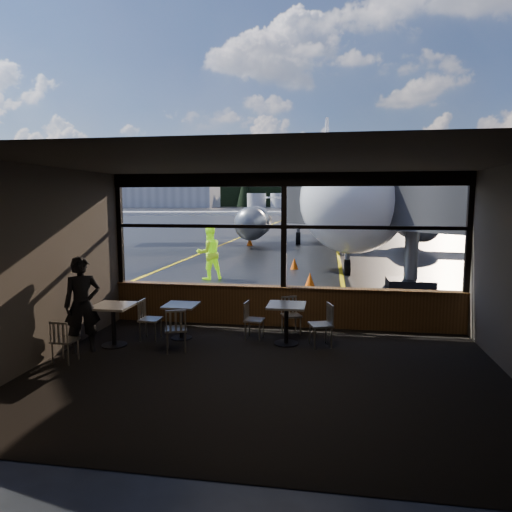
% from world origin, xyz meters
% --- Properties ---
extents(ground_plane, '(520.00, 520.00, 0.00)m').
position_xyz_m(ground_plane, '(0.00, 120.00, 0.00)').
color(ground_plane, black).
rests_on(ground_plane, ground).
extents(carpet_floor, '(8.00, 6.00, 0.01)m').
position_xyz_m(carpet_floor, '(0.00, -3.00, 0.01)').
color(carpet_floor, black).
rests_on(carpet_floor, ground).
extents(ceiling, '(8.00, 6.00, 0.04)m').
position_xyz_m(ceiling, '(0.00, -3.00, 3.50)').
color(ceiling, '#38332D').
rests_on(ceiling, ground).
extents(wall_left, '(0.04, 6.00, 3.50)m').
position_xyz_m(wall_left, '(-4.00, -3.00, 1.75)').
color(wall_left, '#463F38').
rests_on(wall_left, ground).
extents(wall_back, '(8.00, 0.04, 3.50)m').
position_xyz_m(wall_back, '(0.00, -6.00, 1.75)').
color(wall_back, '#463F38').
rests_on(wall_back, ground).
extents(window_sill, '(8.00, 0.28, 0.90)m').
position_xyz_m(window_sill, '(0.00, 0.00, 0.45)').
color(window_sill, '#4E3017').
rests_on(window_sill, ground).
extents(window_header, '(8.00, 0.18, 0.30)m').
position_xyz_m(window_header, '(0.00, 0.00, 3.35)').
color(window_header, black).
rests_on(window_header, ground).
extents(mullion_left, '(0.12, 0.12, 2.60)m').
position_xyz_m(mullion_left, '(-3.95, 0.00, 2.20)').
color(mullion_left, black).
rests_on(mullion_left, ground).
extents(mullion_centre, '(0.12, 0.12, 2.60)m').
position_xyz_m(mullion_centre, '(0.00, 0.00, 2.20)').
color(mullion_centre, black).
rests_on(mullion_centre, ground).
extents(mullion_right, '(0.12, 0.12, 2.60)m').
position_xyz_m(mullion_right, '(3.95, 0.00, 2.20)').
color(mullion_right, black).
rests_on(mullion_right, ground).
extents(window_transom, '(8.00, 0.10, 0.08)m').
position_xyz_m(window_transom, '(0.00, 0.00, 2.30)').
color(window_transom, black).
rests_on(window_transom, ground).
extents(airliner, '(30.59, 36.14, 10.66)m').
position_xyz_m(airliner, '(1.21, 19.38, 5.33)').
color(airliner, white).
rests_on(airliner, ground_plane).
extents(jet_bridge, '(8.98, 10.97, 4.79)m').
position_xyz_m(jet_bridge, '(3.60, 5.50, 2.39)').
color(jet_bridge, '#27272A').
rests_on(jet_bridge, ground_plane).
extents(cafe_table_near, '(0.75, 0.75, 0.82)m').
position_xyz_m(cafe_table_near, '(0.20, -1.35, 0.41)').
color(cafe_table_near, gray).
rests_on(cafe_table_near, carpet_floor).
extents(cafe_table_mid, '(0.67, 0.67, 0.74)m').
position_xyz_m(cafe_table_mid, '(-2.02, -1.32, 0.37)').
color(cafe_table_mid, '#A8A39A').
rests_on(cafe_table_mid, carpet_floor).
extents(cafe_table_left, '(0.76, 0.76, 0.84)m').
position_xyz_m(cafe_table_left, '(-3.19, -2.00, 0.42)').
color(cafe_table_left, '#9D9990').
rests_on(cafe_table_left, carpet_floor).
extents(chair_near_e, '(0.61, 0.61, 0.88)m').
position_xyz_m(chair_near_e, '(0.88, -1.39, 0.44)').
color(chair_near_e, '#B1ABA0').
rests_on(chair_near_e, carpet_floor).
extents(chair_near_w, '(0.48, 0.48, 0.79)m').
position_xyz_m(chair_near_w, '(-0.50, -1.08, 0.40)').
color(chair_near_w, beige).
rests_on(chair_near_w, carpet_floor).
extents(chair_near_n, '(0.58, 0.58, 0.81)m').
position_xyz_m(chair_near_n, '(0.23, -0.62, 0.41)').
color(chair_near_n, beige).
rests_on(chair_near_n, carpet_floor).
extents(chair_mid_s, '(0.60, 0.60, 0.87)m').
position_xyz_m(chair_mid_s, '(-1.85, -2.11, 0.43)').
color(chair_mid_s, '#B1ADA0').
rests_on(chair_mid_s, carpet_floor).
extents(chair_mid_w, '(0.47, 0.47, 0.85)m').
position_xyz_m(chair_mid_w, '(-2.62, -1.50, 0.43)').
color(chair_mid_w, beige).
rests_on(chair_mid_w, carpet_floor).
extents(chair_left_s, '(0.45, 0.45, 0.80)m').
position_xyz_m(chair_left_s, '(-3.61, -3.02, 0.40)').
color(chair_left_s, '#B3ADA2').
rests_on(chair_left_s, carpet_floor).
extents(passenger, '(0.80, 0.74, 1.84)m').
position_xyz_m(passenger, '(-3.60, -2.41, 0.92)').
color(passenger, black).
rests_on(passenger, carpet_floor).
extents(ground_crew, '(1.20, 1.16, 1.96)m').
position_xyz_m(ground_crew, '(-3.35, 5.90, 0.98)').
color(ground_crew, '#BFF219').
rests_on(ground_crew, ground_plane).
extents(cone_nose, '(0.34, 0.34, 0.47)m').
position_xyz_m(cone_nose, '(-0.44, 8.88, 0.24)').
color(cone_nose, orange).
rests_on(cone_nose, ground_plane).
extents(cone_wing, '(0.40, 0.40, 0.56)m').
position_xyz_m(cone_wing, '(-4.09, 18.68, 0.28)').
color(cone_wing, '#FF4A08').
rests_on(cone_wing, ground_plane).
extents(hangar_left, '(45.00, 18.00, 11.00)m').
position_xyz_m(hangar_left, '(-70.00, 180.00, 5.50)').
color(hangar_left, silver).
rests_on(hangar_left, ground_plane).
extents(hangar_mid, '(38.00, 15.00, 10.00)m').
position_xyz_m(hangar_mid, '(0.00, 185.00, 5.00)').
color(hangar_mid, silver).
rests_on(hangar_mid, ground_plane).
extents(hangar_right, '(50.00, 20.00, 12.00)m').
position_xyz_m(hangar_right, '(60.00, 178.00, 6.00)').
color(hangar_right, silver).
rests_on(hangar_right, ground_plane).
extents(fuel_tank_a, '(8.00, 8.00, 6.00)m').
position_xyz_m(fuel_tank_a, '(-30.00, 182.00, 3.00)').
color(fuel_tank_a, silver).
rests_on(fuel_tank_a, ground_plane).
extents(fuel_tank_b, '(8.00, 8.00, 6.00)m').
position_xyz_m(fuel_tank_b, '(-20.00, 182.00, 3.00)').
color(fuel_tank_b, silver).
rests_on(fuel_tank_b, ground_plane).
extents(fuel_tank_c, '(8.00, 8.00, 6.00)m').
position_xyz_m(fuel_tank_c, '(-10.00, 182.00, 3.00)').
color(fuel_tank_c, silver).
rests_on(fuel_tank_c, ground_plane).
extents(treeline, '(360.00, 3.00, 12.00)m').
position_xyz_m(treeline, '(0.00, 210.00, 6.00)').
color(treeline, black).
rests_on(treeline, ground_plane).
extents(cone_extra, '(0.35, 0.35, 0.48)m').
position_xyz_m(cone_extra, '(0.39, 4.95, 0.24)').
color(cone_extra, '#E55307').
rests_on(cone_extra, ground_plane).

